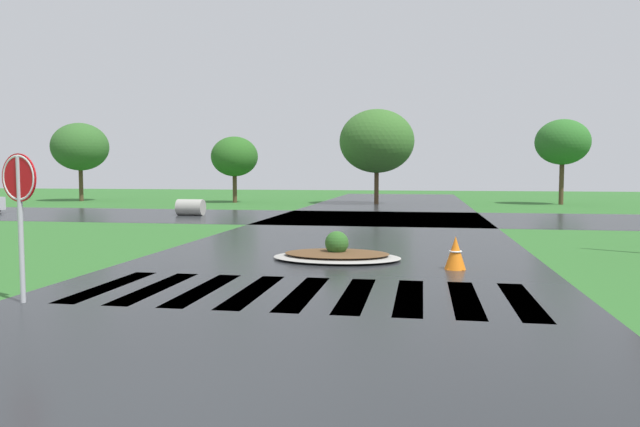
# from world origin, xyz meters

# --- Properties ---
(asphalt_roadway) EXTENTS (9.45, 80.00, 0.01)m
(asphalt_roadway) POSITION_xyz_m (0.00, 10.00, 0.00)
(asphalt_roadway) COLOR #232628
(asphalt_roadway) RESTS_ON ground
(asphalt_cross_road) EXTENTS (90.00, 8.51, 0.01)m
(asphalt_cross_road) POSITION_xyz_m (0.00, 22.15, 0.00)
(asphalt_cross_road) COLOR #232628
(asphalt_cross_road) RESTS_ON ground
(crosswalk_stripes) EXTENTS (7.65, 2.97, 0.01)m
(crosswalk_stripes) POSITION_xyz_m (-0.00, 5.53, 0.00)
(crosswalk_stripes) COLOR white
(crosswalk_stripes) RESTS_ON ground
(stop_sign) EXTENTS (0.74, 0.24, 2.37)m
(stop_sign) POSITION_xyz_m (-4.25, 4.04, 1.75)
(stop_sign) COLOR #B2B5BA
(stop_sign) RESTS_ON ground
(median_island) EXTENTS (3.03, 2.05, 0.68)m
(median_island) POSITION_xyz_m (0.01, 9.45, 0.13)
(median_island) COLOR #9E9B93
(median_island) RESTS_ON ground
(drainage_pipe_stack) EXTENTS (1.26, 0.79, 0.76)m
(drainage_pipe_stack) POSITION_xyz_m (-8.77, 22.19, 0.38)
(drainage_pipe_stack) COLOR #9E9B93
(drainage_pipe_stack) RESTS_ON ground
(traffic_cone) EXTENTS (0.45, 0.45, 0.71)m
(traffic_cone) POSITION_xyz_m (2.70, 8.49, 0.35)
(traffic_cone) COLOR orange
(traffic_cone) RESTS_ON ground
(background_treeline) EXTENTS (47.38, 5.52, 5.95)m
(background_treeline) POSITION_xyz_m (-2.03, 33.70, 3.73)
(background_treeline) COLOR #4C3823
(background_treeline) RESTS_ON ground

